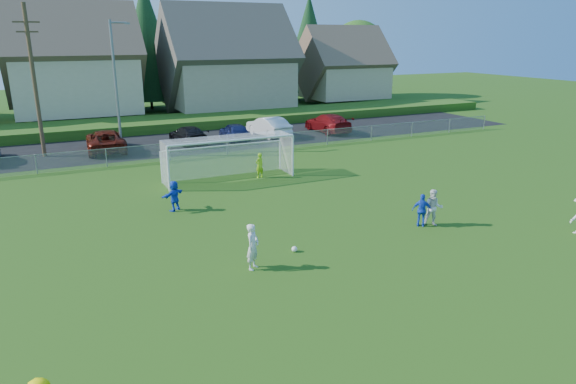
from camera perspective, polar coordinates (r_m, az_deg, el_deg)
name	(u,v)px	position (r m, az deg, el deg)	size (l,w,h in m)	color
ground	(399,303)	(16.65, 12.22, -11.93)	(160.00, 160.00, 0.00)	#193D0C
asphalt_lot	(180,143)	(40.71, -11.96, 5.34)	(60.00, 60.00, 0.00)	black
grass_embankment	(159,124)	(47.86, -14.19, 7.37)	(70.00, 6.00, 0.80)	#1E420F
soccer_ball	(294,249)	(19.78, 0.71, -6.36)	(0.22, 0.22, 0.22)	white
player_white_a	(253,247)	(18.17, -3.94, -6.07)	(0.61, 0.40, 1.68)	silver
player_white_b	(433,208)	(23.04, 15.85, -1.71)	(0.79, 0.62, 1.63)	silver
player_blue_a	(422,210)	(22.89, 14.67, -1.98)	(0.85, 0.35, 1.45)	blue
player_blue_b	(174,196)	(24.75, -12.53, -0.40)	(1.35, 0.43, 1.45)	blue
goalkeeper	(260,165)	(29.89, -3.18, 2.98)	(0.53, 0.35, 1.47)	#A1DE1A
car_c	(106,141)	(39.09, -19.60, 5.40)	(2.54, 5.52, 1.53)	#59140A
car_d	(188,135)	(40.27, -11.03, 6.25)	(1.89, 4.65, 1.35)	black
car_e	(235,132)	(41.01, -5.94, 6.69)	(1.65, 4.10, 1.40)	#151C49
car_f	(269,127)	(42.50, -2.18, 7.27)	(1.71, 4.89, 1.61)	white
car_g	(328,123)	(44.60, 4.45, 7.66)	(2.19, 5.38, 1.56)	maroon
soccer_goal	(227,151)	(29.60, -6.75, 4.52)	(7.42, 1.90, 2.50)	white
chainlink_fence	(199,149)	(35.37, -9.86, 4.77)	(52.06, 0.06, 1.20)	gray
streetlight	(116,83)	(37.78, -18.53, 11.39)	(1.38, 0.18, 9.00)	slate
utility_pole	(34,80)	(38.45, -26.37, 11.07)	(1.60, 0.26, 10.00)	#473321
houses_row	(157,42)	(54.97, -14.31, 15.81)	(53.90, 11.45, 13.27)	tan
tree_row	(137,46)	(60.97, -16.41, 15.32)	(65.98, 12.36, 13.80)	#382616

